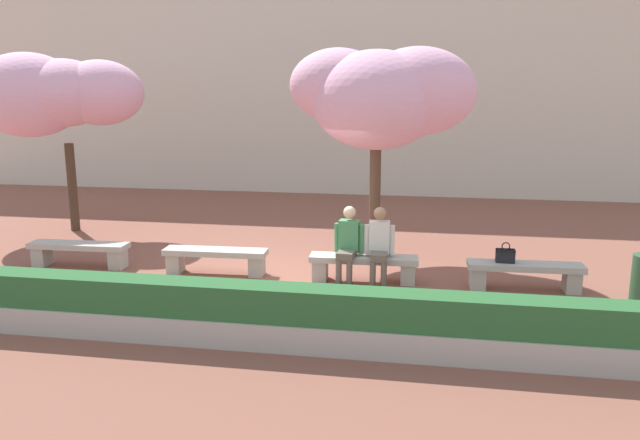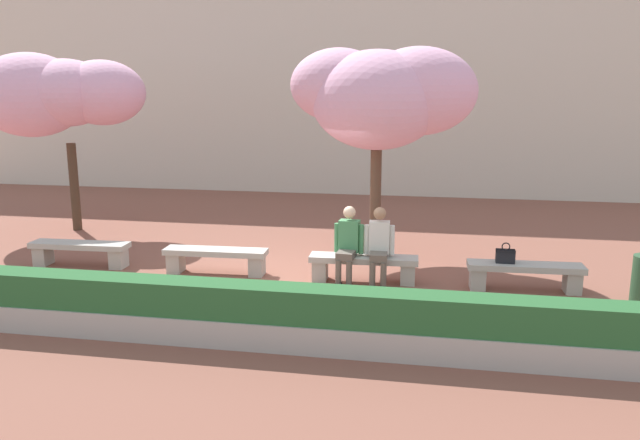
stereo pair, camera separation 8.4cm
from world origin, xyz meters
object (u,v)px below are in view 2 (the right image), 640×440
object	(u,v)px
stone_bench_near_west	(216,257)
person_seated_right	(379,243)
stone_bench_near_east	(525,272)
cherry_tree_secondary	(58,94)
cherry_tree_main	(381,95)
stone_bench_west_end	(80,250)
stone_bench_center	(364,264)
handbag	(505,255)
person_seated_left	(348,242)

from	to	relation	value
stone_bench_near_west	person_seated_right	size ratio (longest dim) A/B	1.43
stone_bench_near_east	person_seated_right	xyz separation A→B (m)	(-2.36, -0.05, 0.39)
stone_bench_near_west	cherry_tree_secondary	world-z (taller)	cherry_tree_secondary
stone_bench_near_east	cherry_tree_secondary	size ratio (longest dim) A/B	0.46
cherry_tree_main	cherry_tree_secondary	size ratio (longest dim) A/B	1.00
stone_bench_west_end	stone_bench_near_west	bearing A→B (deg)	0.00
stone_bench_center	handbag	xyz separation A→B (m)	(2.30, 0.00, 0.28)
stone_bench_west_end	stone_bench_near_east	bearing A→B (deg)	0.00
stone_bench_west_end	person_seated_right	xyz separation A→B (m)	(5.51, -0.05, 0.39)
stone_bench_center	handbag	distance (m)	2.32
person_seated_right	cherry_tree_main	size ratio (longest dim) A/B	0.32
stone_bench_near_west	stone_bench_west_end	bearing A→B (deg)	180.00
stone_bench_center	stone_bench_near_east	bearing A→B (deg)	0.00
stone_bench_near_east	cherry_tree_main	size ratio (longest dim) A/B	0.46
stone_bench_west_end	person_seated_left	xyz separation A→B (m)	(4.98, -0.05, 0.39)
stone_bench_center	cherry_tree_main	xyz separation A→B (m)	(0.08, 1.79, 2.80)
person_seated_right	cherry_tree_secondary	world-z (taller)	cherry_tree_secondary
stone_bench_west_end	handbag	world-z (taller)	handbag
person_seated_left	person_seated_right	world-z (taller)	same
stone_bench_center	stone_bench_near_east	xyz separation A→B (m)	(2.62, 0.00, 0.00)
person_seated_left	stone_bench_center	bearing A→B (deg)	11.51
stone_bench_west_end	handbag	xyz separation A→B (m)	(7.55, 0.00, 0.28)
stone_bench_near_east	handbag	xyz separation A→B (m)	(-0.32, 0.00, 0.28)
cherry_tree_main	stone_bench_near_east	bearing A→B (deg)	-35.03
person_seated_right	cherry_tree_main	world-z (taller)	cherry_tree_main
stone_bench_near_west	handbag	xyz separation A→B (m)	(4.92, 0.00, 0.28)
stone_bench_near_west	stone_bench_center	bearing A→B (deg)	0.00
stone_bench_near_west	stone_bench_near_east	xyz separation A→B (m)	(5.25, 0.00, 0.00)
stone_bench_near_west	stone_bench_center	world-z (taller)	same
stone_bench_center	person_seated_right	world-z (taller)	person_seated_right
stone_bench_west_end	person_seated_right	size ratio (longest dim) A/B	1.43
handbag	cherry_tree_main	distance (m)	3.81
stone_bench_near_east	person_seated_left	bearing A→B (deg)	-178.94
stone_bench_near_east	handbag	world-z (taller)	handbag
stone_bench_center	person_seated_right	size ratio (longest dim) A/B	1.43
stone_bench_near_west	person_seated_left	bearing A→B (deg)	-1.29
stone_bench_center	cherry_tree_secondary	size ratio (longest dim) A/B	0.46
stone_bench_west_end	cherry_tree_main	world-z (taller)	cherry_tree_main
person_seated_right	cherry_tree_secondary	distance (m)	8.27
cherry_tree_main	cherry_tree_secondary	world-z (taller)	cherry_tree_secondary
stone_bench_near_west	handbag	size ratio (longest dim) A/B	5.43
stone_bench_near_east	cherry_tree_secondary	xyz separation A→B (m)	(-9.78, 2.70, 2.79)
stone_bench_near_east	person_seated_right	distance (m)	2.40
cherry_tree_main	stone_bench_near_west	bearing A→B (deg)	-146.52
handbag	cherry_tree_main	bearing A→B (deg)	141.29
stone_bench_near_west	stone_bench_center	size ratio (longest dim) A/B	1.00
stone_bench_center	person_seated_right	xyz separation A→B (m)	(0.26, -0.05, 0.39)
stone_bench_near_east	person_seated_right	size ratio (longest dim) A/B	1.43
handbag	cherry_tree_secondary	xyz separation A→B (m)	(-9.46, 2.70, 2.52)
stone_bench_center	cherry_tree_main	distance (m)	3.32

